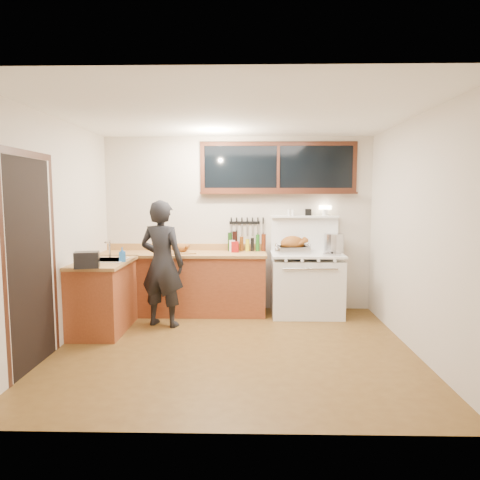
{
  "coord_description": "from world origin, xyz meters",
  "views": [
    {
      "loc": [
        0.17,
        -4.7,
        1.73
      ],
      "look_at": [
        0.05,
        0.85,
        1.15
      ],
      "focal_mm": 32.0,
      "sensor_mm": 36.0,
      "label": 1
    }
  ],
  "objects_px": {
    "cutting_board": "(180,249)",
    "vintage_stove": "(306,283)",
    "man": "(162,264)",
    "roast_turkey": "(293,246)"
  },
  "relations": [
    {
      "from": "vintage_stove",
      "to": "cutting_board",
      "type": "height_order",
      "value": "vintage_stove"
    },
    {
      "from": "man",
      "to": "vintage_stove",
      "type": "bearing_deg",
      "value": 15.96
    },
    {
      "from": "vintage_stove",
      "to": "roast_turkey",
      "type": "height_order",
      "value": "vintage_stove"
    },
    {
      "from": "cutting_board",
      "to": "vintage_stove",
      "type": "bearing_deg",
      "value": 0.74
    },
    {
      "from": "vintage_stove",
      "to": "cutting_board",
      "type": "bearing_deg",
      "value": -179.26
    },
    {
      "from": "man",
      "to": "roast_turkey",
      "type": "height_order",
      "value": "man"
    },
    {
      "from": "vintage_stove",
      "to": "man",
      "type": "distance_m",
      "value": 2.09
    },
    {
      "from": "roast_turkey",
      "to": "man",
      "type": "bearing_deg",
      "value": -161.94
    },
    {
      "from": "cutting_board",
      "to": "roast_turkey",
      "type": "distance_m",
      "value": 1.62
    },
    {
      "from": "vintage_stove",
      "to": "man",
      "type": "relative_size",
      "value": 0.95
    }
  ]
}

